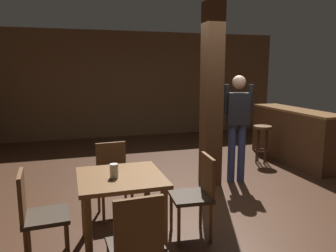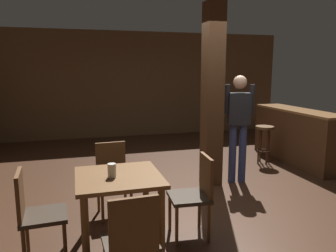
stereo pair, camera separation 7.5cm
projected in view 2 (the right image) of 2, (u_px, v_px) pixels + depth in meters
name	position (u px, v px, depth m)	size (l,w,h in m)	color
ground_plane	(204.00, 192.00, 4.90)	(10.80, 10.80, 0.00)	#382114
wall_back	(142.00, 84.00, 8.92)	(8.00, 0.10, 2.80)	brown
pillar	(212.00, 96.00, 5.03)	(0.28, 0.28, 2.80)	#422816
dining_table	(119.00, 190.00, 3.30)	(0.84, 0.84, 0.77)	brown
chair_north	(113.00, 175.00, 4.12)	(0.45, 0.45, 0.89)	#2D2319
chair_west	(35.00, 211.00, 3.06)	(0.44, 0.44, 0.89)	#2D2319
chair_east	(196.00, 191.00, 3.55)	(0.45, 0.45, 0.89)	#2D2319
chair_south	(131.00, 240.00, 2.55)	(0.44, 0.44, 0.89)	#2D2319
napkin_cup	(112.00, 170.00, 3.20)	(0.08, 0.08, 0.14)	beige
standing_person	(239.00, 121.00, 5.18)	(0.47, 0.29, 1.72)	black
bar_counter	(293.00, 136.00, 6.40)	(0.56, 2.16, 1.04)	brown
bar_stool_near	(264.00, 136.00, 6.32)	(0.34, 0.34, 0.73)	#4C3319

